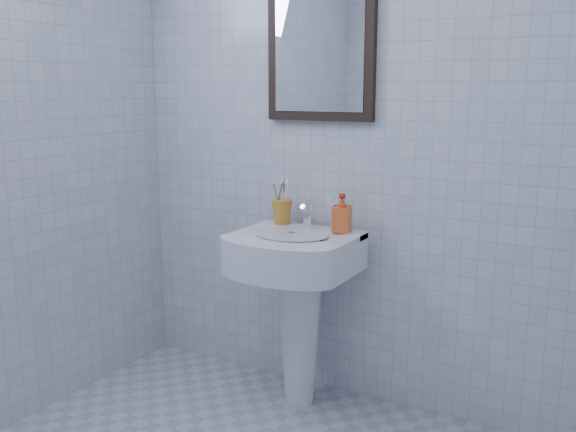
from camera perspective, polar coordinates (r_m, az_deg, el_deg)
The scene contains 6 objects.
wall_back at distance 2.77m, azimuth 5.93°, elevation 8.57°, with size 2.20×0.02×2.50m, color silver.
washbasin at distance 2.78m, azimuth 0.84°, elevation -6.53°, with size 0.51×0.37×0.79m.
faucet at distance 2.78m, azimuth 1.78°, elevation -0.19°, with size 0.05×0.10×0.11m.
toothbrush_cup at distance 2.87m, azimuth -0.54°, elevation 0.37°, with size 0.09×0.09×0.11m, color orange, non-canonical shape.
soap_dispenser at distance 2.71m, azimuth 4.81°, elevation 0.28°, with size 0.07×0.08×0.16m, color red.
wall_mirror at distance 2.82m, azimuth 2.89°, elevation 14.76°, with size 0.50×0.04×0.62m.
Camera 1 is at (1.11, -1.34, 1.38)m, focal length 40.00 mm.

